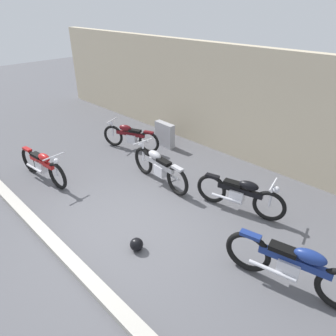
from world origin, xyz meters
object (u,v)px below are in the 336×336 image
Objects in this scene: stone_marker at (165,135)px; motorcycle_black at (240,194)px; motorcycle_maroon at (130,136)px; motorcycle_blue at (294,266)px; motorcycle_silver at (159,167)px; motorcycle_red at (43,165)px; helmet at (137,244)px.

stone_marker is 3.79m from motorcycle_black.
stone_marker is 0.42× the size of motorcycle_maroon.
motorcycle_blue is 3.89m from motorcycle_silver.
helmet is at bearing -4.83° from motorcycle_red.
stone_marker is 0.38× the size of motorcycle_red.
stone_marker is at bearing 143.61° from motorcycle_blue.
motorcycle_blue is at bearing 26.01° from helmet.
motorcycle_blue is at bearing -24.68° from stone_marker.
helmet is 0.12× the size of motorcycle_silver.
motorcycle_silver is at bearing 126.40° from helmet.
motorcycle_maroon is (-0.58, -0.91, 0.04)m from stone_marker.
helmet is 2.45m from motorcycle_black.
motorcycle_red is at bearing -100.33° from stone_marker.
motorcycle_maroon is at bearing 153.69° from motorcycle_blue.
motorcycle_maroon is at bearing 82.93° from motorcycle_red.
helmet is 0.13× the size of motorcycle_black.
motorcycle_black is 0.98× the size of motorcycle_red.
motorcycle_red is 2.74m from motorcycle_maroon.
stone_marker is 0.37× the size of motorcycle_silver.
motorcycle_silver is (1.50, -1.67, 0.07)m from stone_marker.
motorcycle_blue is 6.10m from motorcycle_red.
motorcycle_black is (3.58, -1.26, 0.05)m from stone_marker.
motorcycle_blue is 2.10m from motorcycle_black.
helmet is at bearing 120.83° from motorcycle_maroon.
stone_marker is 1.08m from motorcycle_maroon.
motorcycle_red reaches higher than stone_marker.
helmet is at bearing 131.65° from motorcycle_silver.
motorcycle_red is at bearing 66.74° from motorcycle_maroon.
motorcycle_blue is at bearing 143.84° from motorcycle_maroon.
motorcycle_maroon reaches higher than helmet.
motorcycle_black is at bearing 153.54° from motorcycle_maroon.
motorcycle_silver reaches higher than motorcycle_black.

